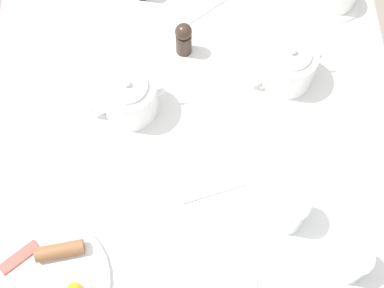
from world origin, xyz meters
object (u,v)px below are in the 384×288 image
object	(u,v)px
teapot_near	(288,66)
water_glass_tall	(289,211)
pepper_grinder	(184,38)
knife_by_plate	(347,189)
napkin_folded	(205,172)
fork_spare	(57,53)
spoon_for_tea	(254,286)
breakfast_plate	(43,283)
water_glass_short	(350,262)
fork_by_plate	(210,8)
teapot_far	(129,98)

from	to	relation	value
teapot_near	water_glass_tall	distance (m)	0.37
pepper_grinder	knife_by_plate	world-z (taller)	pepper_grinder
teapot_near	napkin_folded	bearing A→B (deg)	-144.77
pepper_grinder	fork_spare	bearing A→B (deg)	179.96
spoon_for_tea	napkin_folded	bearing A→B (deg)	109.51
breakfast_plate	water_glass_short	distance (m)	0.63
water_glass_short	pepper_grinder	xyz separation A→B (m)	(-0.33, 0.56, 0.01)
knife_by_plate	spoon_for_tea	bearing A→B (deg)	-137.42
fork_by_plate	fork_spare	xyz separation A→B (m)	(-0.40, -0.13, 0.00)
breakfast_plate	water_glass_tall	size ratio (longest dim) A/B	2.78
breakfast_plate	napkin_folded	xyz separation A→B (m)	(0.35, 0.24, -0.01)
pepper_grinder	water_glass_tall	bearing A→B (deg)	-64.71
napkin_folded	knife_by_plate	distance (m)	0.32
spoon_for_tea	fork_spare	xyz separation A→B (m)	(-0.46, 0.60, 0.00)
water_glass_short	fork_by_plate	world-z (taller)	water_glass_short
teapot_near	fork_by_plate	size ratio (longest dim) A/B	1.53
teapot_far	spoon_for_tea	world-z (taller)	teapot_far
water_glass_short	water_glass_tall	bearing A→B (deg)	136.51
fork_by_plate	knife_by_plate	bearing A→B (deg)	-61.16
pepper_grinder	napkin_folded	bearing A→B (deg)	-82.81
napkin_folded	knife_by_plate	world-z (taller)	napkin_folded
water_glass_short	pepper_grinder	bearing A→B (deg)	120.33
teapot_far	napkin_folded	xyz separation A→B (m)	(0.17, -0.17, -0.05)
napkin_folded	water_glass_short	bearing A→B (deg)	-37.85
breakfast_plate	napkin_folded	size ratio (longest dim) A/B	1.65
water_glass_short	breakfast_plate	bearing A→B (deg)	-178.27
pepper_grinder	teapot_far	bearing A→B (deg)	-128.00
breakfast_plate	knife_by_plate	distance (m)	0.69
napkin_folded	spoon_for_tea	bearing A→B (deg)	-70.49
water_glass_short	knife_by_plate	xyz separation A→B (m)	(0.03, 0.17, -0.04)
water_glass_tall	fork_by_plate	distance (m)	0.61
teapot_near	water_glass_short	world-z (taller)	teapot_near
breakfast_plate	pepper_grinder	size ratio (longest dim) A/B	2.89
fork_spare	teapot_near	bearing A→B (deg)	-8.82
napkin_folded	knife_by_plate	size ratio (longest dim) A/B	0.92
teapot_far	fork_spare	xyz separation A→B (m)	(-0.19, 0.17, -0.05)
teapot_near	fork_spare	distance (m)	0.58
fork_by_plate	knife_by_plate	size ratio (longest dim) A/B	0.74
water_glass_tall	napkin_folded	size ratio (longest dim) A/B	0.59
water_glass_short	pepper_grinder	world-z (taller)	pepper_grinder
napkin_folded	fork_spare	bearing A→B (deg)	137.18
water_glass_short	knife_by_plate	world-z (taller)	water_glass_short
knife_by_plate	fork_spare	world-z (taller)	same
fork_spare	spoon_for_tea	bearing A→B (deg)	-52.51
water_glass_tall	fork_by_plate	size ratio (longest dim) A/B	0.74
breakfast_plate	teapot_near	world-z (taller)	teapot_near
water_glass_short	teapot_near	bearing A→B (deg)	99.48
spoon_for_tea	fork_spare	size ratio (longest dim) A/B	1.05
teapot_near	napkin_folded	size ratio (longest dim) A/B	1.23
knife_by_plate	water_glass_short	bearing A→B (deg)	-100.31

